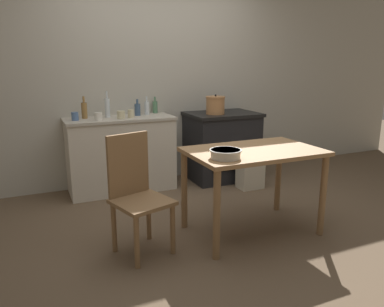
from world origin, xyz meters
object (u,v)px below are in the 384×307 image
(work_table, at_px, (253,162))
(cup_mid_right, at_px, (131,114))
(bottle_far_left, at_px, (84,110))
(stove, at_px, (221,146))
(bottle_left, at_px, (147,108))
(flour_sack, at_px, (250,173))
(bottle_center_left, at_px, (155,107))
(cup_far_right, at_px, (121,115))
(cup_right, at_px, (98,116))
(chair, at_px, (137,191))
(cup_center_right, at_px, (75,116))
(bottle_center, at_px, (137,109))
(stock_pot, at_px, (215,105))
(bottle_mid_left, at_px, (107,107))
(mixing_bowl_large, at_px, (226,153))

(work_table, distance_m, cup_mid_right, 1.65)
(bottle_far_left, relative_size, cup_mid_right, 2.66)
(cup_mid_right, bearing_deg, work_table, -65.81)
(stove, distance_m, bottle_left, 1.08)
(flour_sack, bearing_deg, bottle_center_left, 140.38)
(cup_far_right, bearing_deg, stove, 1.85)
(bottle_left, relative_size, cup_mid_right, 2.37)
(work_table, xyz_separation_m, cup_far_right, (-0.79, 1.46, 0.26))
(cup_right, relative_size, cup_far_right, 0.95)
(chair, xyz_separation_m, bottle_left, (0.59, 1.58, 0.46))
(cup_center_right, bearing_deg, cup_far_right, -9.23)
(bottle_center, relative_size, cup_center_right, 2.15)
(stove, height_order, stock_pot, stock_pot)
(cup_right, bearing_deg, cup_far_right, -0.35)
(stock_pot, height_order, bottle_center_left, stock_pot)
(work_table, distance_m, bottle_mid_left, 1.90)
(chair, bearing_deg, work_table, -21.61)
(stock_pot, bearing_deg, bottle_left, 162.94)
(bottle_far_left, bearing_deg, cup_right, -57.04)
(bottle_center, xyz_separation_m, cup_mid_right, (-0.12, -0.15, -0.03))
(cup_center_right, bearing_deg, mixing_bowl_large, -62.10)
(cup_mid_right, bearing_deg, bottle_mid_left, 146.46)
(stock_pot, xyz_separation_m, cup_far_right, (-1.16, 0.04, -0.06))
(chair, bearing_deg, bottle_left, 52.63)
(bottle_far_left, xyz_separation_m, bottle_left, (0.73, 0.02, -0.01))
(chair, xyz_separation_m, bottle_far_left, (-0.14, 1.56, 0.47))
(flour_sack, relative_size, bottle_far_left, 1.50)
(bottle_center_left, distance_m, cup_right, 0.81)
(stock_pot, xyz_separation_m, bottle_left, (-0.79, 0.24, -0.02))
(stove, bearing_deg, cup_far_right, -178.15)
(bottle_mid_left, distance_m, cup_far_right, 0.22)
(bottle_center, xyz_separation_m, cup_center_right, (-0.72, -0.10, -0.03))
(cup_far_right, bearing_deg, bottle_left, 29.26)
(cup_right, bearing_deg, stock_pot, -1.67)
(bottle_left, height_order, cup_mid_right, bottle_left)
(stove, relative_size, flour_sack, 2.36)
(cup_right, bearing_deg, stove, 1.50)
(bottle_far_left, height_order, cup_right, bottle_far_left)
(flour_sack, relative_size, cup_mid_right, 3.98)
(flour_sack, distance_m, bottle_center, 1.53)
(bottle_center, distance_m, cup_center_right, 0.73)
(stock_pot, distance_m, cup_right, 1.40)
(bottle_center_left, height_order, bottle_center, bottle_center_left)
(work_table, xyz_separation_m, cup_mid_right, (-0.67, 1.49, 0.27))
(stove, distance_m, stock_pot, 0.56)
(work_table, height_order, flour_sack, work_table)
(bottle_center, distance_m, cup_mid_right, 0.19)
(stove, height_order, cup_center_right, cup_center_right)
(bottle_center_left, height_order, cup_center_right, bottle_center_left)
(flour_sack, bearing_deg, bottle_left, 147.91)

